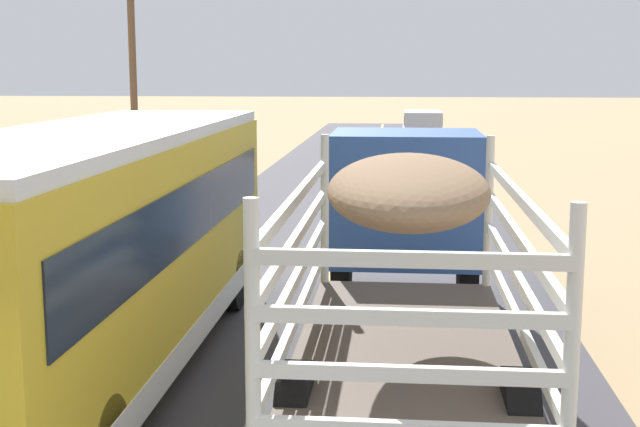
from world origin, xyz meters
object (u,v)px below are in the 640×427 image
object	(u,v)px
livestock_truck	(406,219)
car_far	(422,129)
bus	(97,245)
power_pole_mid	(133,64)

from	to	relation	value
livestock_truck	car_far	bearing A→B (deg)	88.21
livestock_truck	bus	xyz separation A→B (m)	(-3.95, -2.08, -0.04)
bus	livestock_truck	bearing A→B (deg)	27.80
livestock_truck	car_far	world-z (taller)	livestock_truck
bus	power_pole_mid	xyz separation A→B (m)	(-5.06, 17.95, 2.37)
bus	car_far	world-z (taller)	bus
livestock_truck	power_pole_mid	world-z (taller)	power_pole_mid
power_pole_mid	bus	bearing A→B (deg)	-74.26
livestock_truck	bus	world-z (taller)	bus
car_far	power_pole_mid	xyz separation A→B (m)	(-9.94, -13.89, 3.03)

